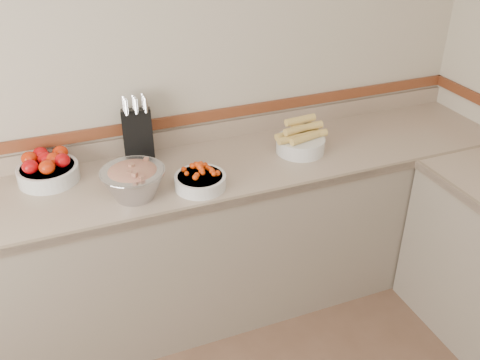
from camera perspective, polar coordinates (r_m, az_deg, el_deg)
name	(u,v)px	position (r m, az deg, el deg)	size (l,w,h in m)	color
back_wall	(129,82)	(2.81, -11.78, 10.23)	(4.00, 4.00, 0.00)	beige
counter_back	(157,251)	(2.94, -8.80, -7.47)	(4.00, 0.65, 1.08)	tan
knife_block	(138,135)	(2.82, -10.84, 4.78)	(0.18, 0.20, 0.36)	black
tomato_bowl	(48,169)	(2.78, -19.84, 1.14)	(0.30, 0.30, 0.15)	white
cherry_tomato_bowl	(200,179)	(2.58, -4.26, 0.10)	(0.25, 0.25, 0.13)	white
corn_bowl	(301,141)	(2.91, 6.47, 4.19)	(0.29, 0.27, 0.20)	white
rhubarb_bowl	(133,180)	(2.52, -11.30, -0.02)	(0.30, 0.30, 0.17)	#B2B2BA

